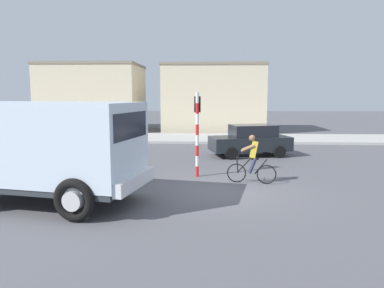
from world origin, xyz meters
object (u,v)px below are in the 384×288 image
cyclist (252,159)px  car_white_mid (42,144)px  traffic_light_pole (197,122)px  car_red_near (251,140)px  truck_foreground (47,146)px

cyclist → car_white_mid: bearing=157.2°
cyclist → traffic_light_pole: 2.54m
traffic_light_pole → car_red_near: 5.60m
traffic_light_pole → cyclist: bearing=-28.2°
traffic_light_pole → car_white_mid: traffic_light_pole is taller
car_red_near → car_white_mid: same height
truck_foreground → traffic_light_pole: traffic_light_pole is taller
cyclist → car_white_mid: size_ratio=0.42×
truck_foreground → car_red_near: truck_foreground is taller
truck_foreground → car_white_mid: bearing=116.5°
car_red_near → cyclist: bearing=-95.7°
car_red_near → car_white_mid: (-9.99, -1.92, 0.00)m
cyclist → car_red_near: (0.58, 5.88, -0.05)m
truck_foreground → car_red_near: (6.68, 8.57, -0.85)m
car_red_near → car_white_mid: size_ratio=1.06×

